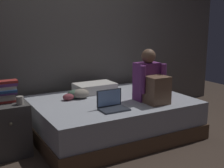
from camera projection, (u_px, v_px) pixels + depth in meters
ground_plane at (109, 145)px, 3.59m from camera, size 8.00×8.00×0.00m
wall_back at (69, 29)px, 4.33m from camera, size 5.60×0.10×2.70m
bed at (112, 117)px, 3.90m from camera, size 2.00×1.50×0.48m
nightstand at (8, 129)px, 3.31m from camera, size 0.44×0.46×0.59m
person_sitting at (151, 82)px, 3.70m from camera, size 0.39×0.44×0.66m
laptop at (112, 105)px, 3.40m from camera, size 0.32×0.23×0.22m
pillow at (95, 88)px, 4.20m from camera, size 0.56×0.36×0.13m
book_stack at (6, 91)px, 3.27m from camera, size 0.25×0.16×0.25m
mug at (20, 100)px, 3.20m from camera, size 0.08×0.08×0.09m
clothes_pile at (77, 94)px, 3.87m from camera, size 0.36×0.22×0.12m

